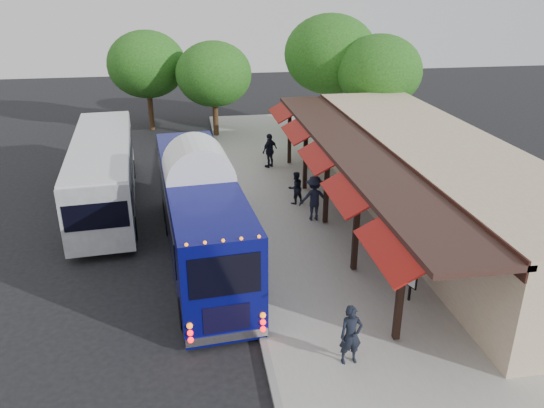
{
  "coord_description": "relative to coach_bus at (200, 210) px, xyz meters",
  "views": [
    {
      "loc": [
        -1.7,
        -15.72,
        9.63
      ],
      "look_at": [
        1.28,
        2.59,
        1.8
      ],
      "focal_mm": 35.0,
      "sensor_mm": 36.0,
      "label": 1
    }
  ],
  "objects": [
    {
      "name": "station_shelter",
      "position": [
        9.83,
        1.86,
        -0.09
      ],
      "size": [
        8.15,
        20.0,
        3.6
      ],
      "color": "tan",
      "rests_on": "ground"
    },
    {
      "name": "curb",
      "position": [
        1.5,
        1.86,
        -1.86
      ],
      "size": [
        0.2,
        40.0,
        0.16
      ],
      "primitive_type": "cube",
      "color": "gray",
      "rests_on": "ground"
    },
    {
      "name": "sidewalk",
      "position": [
        6.45,
        1.86,
        -1.86
      ],
      "size": [
        10.0,
        40.0,
        0.15
      ],
      "primitive_type": "cube",
      "color": "#9E9B93",
      "rests_on": "ground"
    },
    {
      "name": "sign_board",
      "position": [
        6.41,
        -4.27,
        -1.04
      ],
      "size": [
        0.22,
        0.49,
        1.11
      ],
      "rotation": [
        0.0,
        0.0,
        0.37
      ],
      "color": "black",
      "rests_on": "sidewalk"
    },
    {
      "name": "ped_b",
      "position": [
        4.43,
        4.24,
        -1.03
      ],
      "size": [
        0.9,
        0.8,
        1.52
      ],
      "primitive_type": "imported",
      "rotation": [
        0.0,
        0.0,
        3.5
      ],
      "color": "black",
      "rests_on": "sidewalk"
    },
    {
      "name": "tree_right",
      "position": [
        11.61,
        13.9,
        2.54
      ],
      "size": [
        5.25,
        5.25,
        6.72
      ],
      "color": "#382314",
      "rests_on": "ground"
    },
    {
      "name": "tree_left",
      "position": [
        1.59,
        16.61,
        2.2
      ],
      "size": [
        4.85,
        4.85,
        6.21
      ],
      "color": "#382314",
      "rests_on": "ground"
    },
    {
      "name": "ground",
      "position": [
        1.45,
        -2.14,
        -1.94
      ],
      "size": [
        90.0,
        90.0,
        0.0
      ],
      "primitive_type": "plane",
      "color": "black",
      "rests_on": "ground"
    },
    {
      "name": "tree_far",
      "position": [
        -2.71,
        19.27,
        2.53
      ],
      "size": [
        5.23,
        5.23,
        6.7
      ],
      "color": "#382314",
      "rests_on": "ground"
    },
    {
      "name": "ped_c",
      "position": [
        4.08,
        9.53,
        -0.84
      ],
      "size": [
        1.15,
        1.06,
        1.89
      ],
      "primitive_type": "imported",
      "rotation": [
        0.0,
        0.0,
        3.84
      ],
      "color": "black",
      "rests_on": "sidewalk"
    },
    {
      "name": "tree_mid",
      "position": [
        9.28,
        16.88,
        3.24
      ],
      "size": [
        6.07,
        6.07,
        7.77
      ],
      "color": "#382314",
      "rests_on": "ground"
    },
    {
      "name": "ped_d",
      "position": [
        4.85,
        2.36,
        -0.81
      ],
      "size": [
        1.31,
        0.82,
        1.96
      ],
      "primitive_type": "imported",
      "rotation": [
        0.0,
        0.0,
        3.07
      ],
      "color": "black",
      "rests_on": "sidewalk"
    },
    {
      "name": "city_bus",
      "position": [
        -4.16,
        5.82,
        -0.23
      ],
      "size": [
        3.45,
        11.7,
        3.1
      ],
      "rotation": [
        0.0,
        0.0,
        0.08
      ],
      "color": "gray",
      "rests_on": "ground"
    },
    {
      "name": "ped_a",
      "position": [
        3.65,
        -6.82,
        -0.93
      ],
      "size": [
        0.65,
        0.44,
        1.72
      ],
      "primitive_type": "imported",
      "rotation": [
        0.0,
        0.0,
        0.05
      ],
      "color": "black",
      "rests_on": "sidewalk"
    },
    {
      "name": "coach_bus",
      "position": [
        0.0,
        0.0,
        0.0
      ],
      "size": [
        3.33,
        11.43,
        3.61
      ],
      "rotation": [
        0.0,
        0.0,
        0.08
      ],
      "color": "#080A5F",
      "rests_on": "ground"
    }
  ]
}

